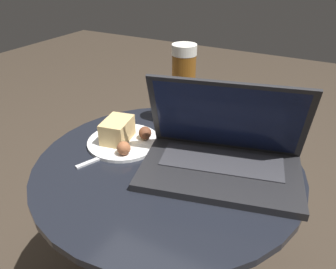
{
  "coord_description": "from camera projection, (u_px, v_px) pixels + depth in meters",
  "views": [
    {
      "loc": [
        0.33,
        -0.6,
        0.99
      ],
      "look_at": [
        -0.01,
        0.02,
        0.59
      ],
      "focal_mm": 35.0,
      "sensor_mm": 36.0,
      "label": 1
    }
  ],
  "objects": [
    {
      "name": "table",
      "position": [
        168.0,
        210.0,
        0.9
      ],
      "size": [
        0.67,
        0.67,
        0.52
      ],
      "color": "#515156",
      "rests_on": "ground_plane"
    },
    {
      "name": "laptop",
      "position": [
        222.0,
        154.0,
        0.78
      ],
      "size": [
        0.42,
        0.31,
        0.22
      ],
      "color": "#232326",
      "rests_on": "table"
    },
    {
      "name": "beer_glass",
      "position": [
        183.0,
        87.0,
        0.95
      ],
      "size": [
        0.07,
        0.07,
        0.24
      ],
      "color": "brown",
      "rests_on": "table"
    },
    {
      "name": "snack_plate",
      "position": [
        122.0,
        136.0,
        0.9
      ],
      "size": [
        0.2,
        0.2,
        0.07
      ],
      "color": "white",
      "rests_on": "table"
    },
    {
      "name": "fork",
      "position": [
        115.0,
        152.0,
        0.87
      ],
      "size": [
        0.09,
        0.18,
        0.0
      ],
      "color": "silver",
      "rests_on": "table"
    }
  ]
}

